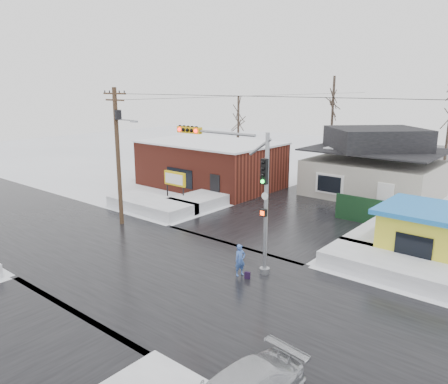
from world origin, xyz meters
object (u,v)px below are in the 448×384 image
Objects in this scene: traffic_signal at (240,180)px; utility_pole at (118,149)px; marquee_sign at (175,180)px; kiosk at (425,233)px; pedestrian at (240,260)px.

utility_pole reaches higher than traffic_signal.
utility_pole is 3.53× the size of marquee_sign.
traffic_signal is 2.75× the size of marquee_sign.
kiosk is (18.50, 0.50, -0.46)m from marquee_sign.
marquee_sign is 1.61× the size of pedestrian.
kiosk is (17.43, 6.49, -3.65)m from utility_pole.
marquee_sign is at bearing 100.13° from utility_pole.
pedestrian is at bearing -128.45° from kiosk.
marquee_sign reaches higher than pedestrian.
traffic_signal is at bearing 59.44° from pedestrian.
traffic_signal is 4.41× the size of pedestrian.
utility_pole reaches higher than kiosk.
marquee_sign is (-1.07, 5.99, -3.19)m from utility_pole.
kiosk is (7.07, 7.03, -3.08)m from traffic_signal.
utility_pole is 1.96× the size of kiosk.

